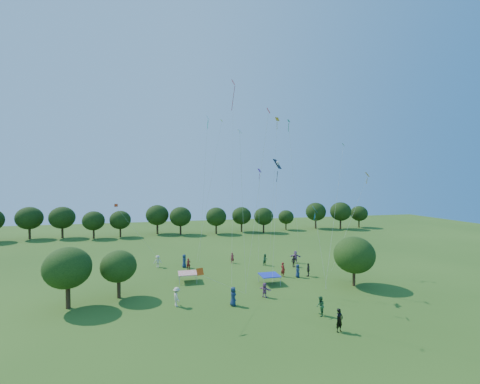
% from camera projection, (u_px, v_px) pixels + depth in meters
% --- Properties ---
extents(ground, '(160.00, 160.00, 0.00)m').
position_uv_depth(ground, '(294.00, 376.00, 19.93)').
color(ground, '#3B621D').
extents(near_tree_west, '(4.36, 4.36, 5.85)m').
position_uv_depth(near_tree_west, '(68.00, 268.00, 30.43)').
color(near_tree_west, '#422B19').
rests_on(near_tree_west, ground).
extents(near_tree_north, '(3.64, 3.64, 4.95)m').
position_uv_depth(near_tree_north, '(119.00, 266.00, 33.15)').
color(near_tree_north, '#422B19').
rests_on(near_tree_north, ground).
extents(near_tree_east, '(4.66, 4.66, 5.70)m').
position_uv_depth(near_tree_east, '(354.00, 255.00, 37.00)').
color(near_tree_east, '#422B19').
rests_on(near_tree_east, ground).
extents(treeline, '(88.01, 8.77, 6.77)m').
position_uv_depth(treeline, '(189.00, 216.00, 73.16)').
color(treeline, '#422B19').
rests_on(treeline, ground).
extents(tent_red_stripe, '(2.20, 2.20, 1.10)m').
position_uv_depth(tent_red_stripe, '(188.00, 273.00, 38.58)').
color(tent_red_stripe, red).
rests_on(tent_red_stripe, ground).
extents(tent_blue, '(2.20, 2.20, 1.10)m').
position_uv_depth(tent_blue, '(269.00, 275.00, 37.78)').
color(tent_blue, '#1A2DAF').
rests_on(tent_blue, ground).
extents(man_in_black, '(0.81, 0.66, 1.89)m').
position_uv_depth(man_in_black, '(339.00, 320.00, 25.74)').
color(man_in_black, black).
rests_on(man_in_black, ground).
extents(crowd_person_0, '(0.65, 0.98, 1.83)m').
position_uv_depth(crowd_person_0, '(233.00, 296.00, 31.16)').
color(crowd_person_0, navy).
rests_on(crowd_person_0, ground).
extents(crowd_person_1, '(0.62, 0.44, 1.54)m').
position_uv_depth(crowd_person_1, '(188.00, 264.00, 43.86)').
color(crowd_person_1, maroon).
rests_on(crowd_person_1, ground).
extents(crowd_person_2, '(0.92, 0.73, 1.64)m').
position_uv_depth(crowd_person_2, '(265.00, 260.00, 46.03)').
color(crowd_person_2, '#214D2F').
rests_on(crowd_person_2, ground).
extents(crowd_person_3, '(1.14, 0.59, 1.69)m').
position_uv_depth(crowd_person_3, '(158.00, 261.00, 45.00)').
color(crowd_person_3, beige).
rests_on(crowd_person_3, ground).
extents(crowd_person_4, '(0.97, 1.07, 1.70)m').
position_uv_depth(crowd_person_4, '(308.00, 270.00, 40.72)').
color(crowd_person_4, '#3D3731').
rests_on(crowd_person_4, ground).
extents(crowd_person_5, '(1.30, 1.43, 1.53)m').
position_uv_depth(crowd_person_5, '(265.00, 290.00, 33.40)').
color(crowd_person_5, '#965789').
rests_on(crowd_person_5, ground).
extents(crowd_person_6, '(0.52, 0.85, 1.64)m').
position_uv_depth(crowd_person_6, '(298.00, 271.00, 40.34)').
color(crowd_person_6, navy).
rests_on(crowd_person_6, ground).
extents(crowd_person_7, '(0.67, 0.80, 1.82)m').
position_uv_depth(crowd_person_7, '(283.00, 269.00, 40.64)').
color(crowd_person_7, maroon).
rests_on(crowd_person_7, ground).
extents(crowd_person_8, '(0.75, 0.97, 1.75)m').
position_uv_depth(crowd_person_8, '(320.00, 306.00, 28.82)').
color(crowd_person_8, '#25562D').
rests_on(crowd_person_8, ground).
extents(crowd_person_9, '(0.84, 1.31, 1.85)m').
position_uv_depth(crowd_person_9, '(177.00, 297.00, 31.00)').
color(crowd_person_9, beige).
rests_on(crowd_person_9, ground).
extents(crowd_person_10, '(1.04, 0.84, 1.62)m').
position_uv_depth(crowd_person_10, '(294.00, 261.00, 45.21)').
color(crowd_person_10, '#372E2C').
rests_on(crowd_person_10, ground).
extents(crowd_person_11, '(1.76, 1.21, 1.78)m').
position_uv_depth(crowd_person_11, '(295.00, 257.00, 47.44)').
color(crowd_person_11, '#93558F').
rests_on(crowd_person_11, ground).
extents(crowd_person_12, '(0.64, 0.98, 1.84)m').
position_uv_depth(crowd_person_12, '(184.00, 261.00, 44.93)').
color(crowd_person_12, navy).
rests_on(crowd_person_12, ground).
extents(crowd_person_13, '(0.63, 0.45, 1.56)m').
position_uv_depth(crowd_person_13, '(232.00, 258.00, 47.27)').
color(crowd_person_13, maroon).
rests_on(crowd_person_13, ground).
extents(pirate_kite, '(2.25, 3.52, 13.30)m').
position_uv_depth(pirate_kite, '(277.00, 166.00, 35.94)').
color(pirate_kite, black).
extents(red_high_kite, '(2.18, 7.91, 23.61)m').
position_uv_depth(red_high_kite, '(233.00, 114.00, 39.24)').
color(red_high_kite, red).
extents(small_kite_0, '(1.30, 3.89, 17.08)m').
position_uv_depth(small_kite_0, '(262.00, 164.00, 28.42)').
color(small_kite_0, red).
extents(small_kite_1, '(5.03, 3.20, 3.54)m').
position_uv_depth(small_kite_1, '(206.00, 275.00, 27.23)').
color(small_kite_1, '#ED470C').
extents(small_kite_2, '(3.84, 1.10, 19.31)m').
position_uv_depth(small_kite_2, '(213.00, 169.00, 43.69)').
color(small_kite_2, '#D1E814').
extents(small_kite_3, '(3.11, 1.91, 14.84)m').
position_uv_depth(small_kite_3, '(338.00, 188.00, 33.39)').
color(small_kite_3, '#2F8017').
extents(small_kite_4, '(1.73, 0.79, 8.35)m').
position_uv_depth(small_kite_4, '(316.00, 218.00, 31.45)').
color(small_kite_4, blue).
extents(small_kite_5, '(0.68, 0.71, 12.51)m').
position_uv_depth(small_kite_5, '(259.00, 185.00, 43.43)').
color(small_kite_5, '#7D1688').
extents(small_kite_6, '(1.27, 1.76, 15.48)m').
position_uv_depth(small_kite_6, '(242.00, 178.00, 29.30)').
color(small_kite_6, white).
extents(small_kite_7, '(0.84, 4.24, 18.74)m').
position_uv_depth(small_kite_7, '(205.00, 161.00, 40.14)').
color(small_kite_7, '#0DCAB3').
extents(small_kite_8, '(5.88, 0.75, 7.86)m').
position_uv_depth(small_kite_8, '(126.00, 219.00, 41.91)').
color(small_kite_8, red).
extents(small_kite_9, '(1.50, 0.54, 19.96)m').
position_uv_depth(small_kite_9, '(276.00, 147.00, 45.77)').
color(small_kite_9, orange).
extents(small_kite_10, '(4.04, 1.93, 11.88)m').
position_uv_depth(small_kite_10, '(362.00, 189.00, 37.76)').
color(small_kite_10, orange).
extents(small_kite_11, '(2.58, 1.51, 19.55)m').
position_uv_depth(small_kite_11, '(292.00, 159.00, 46.09)').
color(small_kite_11, '#178047').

